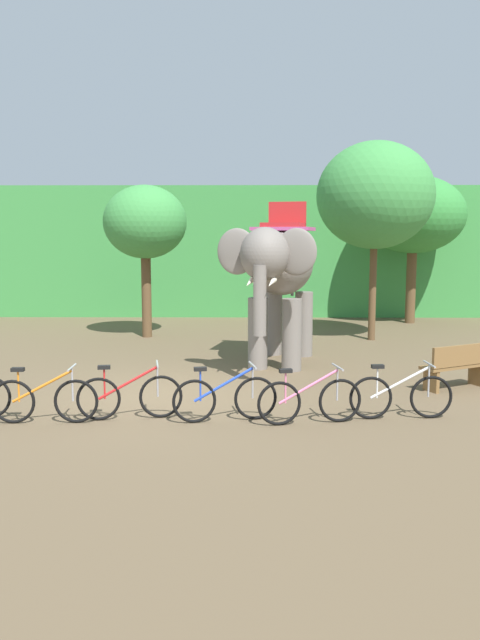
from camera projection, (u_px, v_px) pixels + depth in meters
name	position (u px, v px, depth m)	size (l,w,h in m)	color
ground_plane	(160.00, 396.00, 11.97)	(80.00, 80.00, 0.00)	brown
foliage_hedge	(207.00, 250.00, 26.15)	(36.00, 6.00, 4.77)	#3D8E42
tree_center_right	(145.00, 223.00, 18.54)	(2.41, 2.41, 4.43)	brown
tree_far_left	(375.00, 196.00, 17.89)	(3.28, 3.28, 5.59)	brown
tree_right	(413.00, 215.00, 21.55)	(3.48, 3.48, 4.99)	brown
elephant	(280.00, 270.00, 14.59)	(2.48, 4.25, 3.78)	slate
bike_orange	(44.00, 400.00, 10.16)	(1.71, 0.52, 0.92)	black
bike_red	(130.00, 396.00, 10.39)	(1.69, 0.52, 0.92)	black
bike_blue	(225.00, 398.00, 10.27)	(1.69, 0.54, 0.92)	black
bike_pink	(310.00, 400.00, 10.13)	(1.69, 0.53, 0.92)	black
bike_white	(401.00, 396.00, 10.41)	(1.71, 0.52, 0.92)	black
wooden_bench	(457.00, 365.00, 12.43)	(1.52, 1.06, 0.89)	brown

